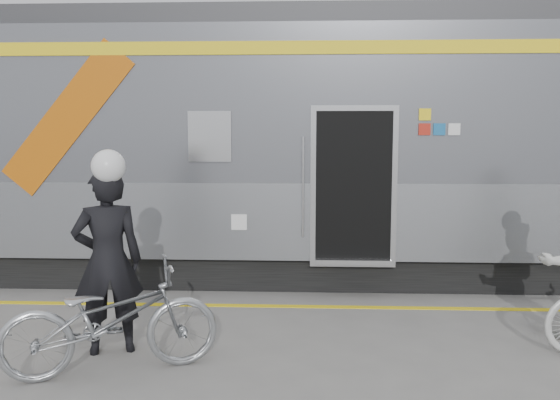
{
  "coord_description": "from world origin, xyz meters",
  "views": [
    {
      "loc": [
        -0.17,
        -5.51,
        2.37
      ],
      "look_at": [
        -0.49,
        1.6,
        1.5
      ],
      "focal_mm": 38.0,
      "sensor_mm": 36.0,
      "label": 1
    }
  ],
  "objects": [
    {
      "name": "ground",
      "position": [
        0.0,
        0.0,
        0.0
      ],
      "size": [
        90.0,
        90.0,
        0.0
      ],
      "primitive_type": "plane",
      "color": "slate",
      "rests_on": "ground"
    },
    {
      "name": "train",
      "position": [
        -1.71,
        4.19,
        2.05
      ],
      "size": [
        24.0,
        3.17,
        4.1
      ],
      "color": "black",
      "rests_on": "ground"
    },
    {
      "name": "safety_strip",
      "position": [
        0.0,
        2.15,
        0.0
      ],
      "size": [
        24.0,
        0.12,
        0.01
      ],
      "primitive_type": "cube",
      "color": "yellow",
      "rests_on": "ground"
    },
    {
      "name": "man",
      "position": [
        -2.25,
        0.47,
        0.98
      ],
      "size": [
        0.84,
        0.69,
        1.96
      ],
      "primitive_type": "imported",
      "rotation": [
        0.0,
        0.0,
        3.5
      ],
      "color": "black",
      "rests_on": "ground"
    },
    {
      "name": "bicycle_left",
      "position": [
        -2.05,
        -0.08,
        0.54
      ],
      "size": [
        2.18,
        1.4,
        1.08
      ],
      "primitive_type": "imported",
      "rotation": [
        0.0,
        0.0,
        1.93
      ],
      "color": "#979A9E",
      "rests_on": "ground"
    },
    {
      "name": "helmet_man",
      "position": [
        -2.25,
        0.47,
        2.13
      ],
      "size": [
        0.34,
        0.34,
        0.34
      ],
      "primitive_type": "sphere",
      "color": "white",
      "rests_on": "man"
    }
  ]
}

